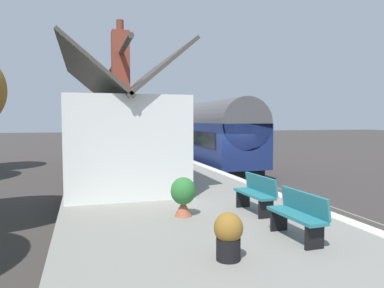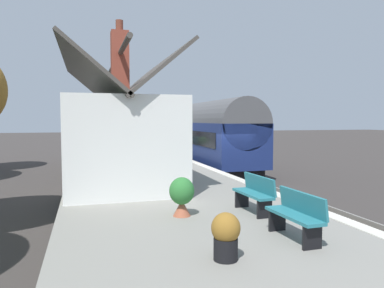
# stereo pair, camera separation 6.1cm
# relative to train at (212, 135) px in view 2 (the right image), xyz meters

# --- Properties ---
(ground_plane) EXTENTS (160.00, 160.00, 0.00)m
(ground_plane) POSITION_rel_train_xyz_m (-4.63, 0.90, -2.22)
(ground_plane) COLOR #383330
(platform) EXTENTS (32.00, 6.29, 0.97)m
(platform) POSITION_rel_train_xyz_m (-4.63, 5.04, -1.73)
(platform) COLOR gray
(platform) RESTS_ON ground
(platform_edge_coping) EXTENTS (32.00, 0.36, 0.02)m
(platform_edge_coping) POSITION_rel_train_xyz_m (-4.63, 2.08, -1.24)
(platform_edge_coping) COLOR beige
(platform_edge_coping) RESTS_ON platform
(rail_near) EXTENTS (52.00, 0.08, 0.14)m
(rail_near) POSITION_rel_train_xyz_m (-4.63, -0.72, -2.15)
(rail_near) COLOR gray
(rail_near) RESTS_ON ground
(rail_far) EXTENTS (52.00, 0.08, 0.14)m
(rail_far) POSITION_rel_train_xyz_m (-4.63, 0.72, -2.15)
(rail_far) COLOR gray
(rail_far) RESTS_ON ground
(train) EXTENTS (10.64, 2.73, 4.32)m
(train) POSITION_rel_train_xyz_m (0.00, 0.00, 0.00)
(train) COLOR black
(train) RESTS_ON ground
(station_building) EXTENTS (8.30, 3.71, 5.45)m
(station_building) POSITION_rel_train_xyz_m (-7.73, 6.37, 0.34)
(station_building) COLOR white
(station_building) RESTS_ON platform
(bench_by_lamp) EXTENTS (1.41, 0.46, 0.88)m
(bench_by_lamp) POSITION_rel_train_xyz_m (6.35, 3.59, -0.77)
(bench_by_lamp) COLOR #26727F
(bench_by_lamp) RESTS_ON platform
(bench_near_building) EXTENTS (1.42, 0.49, 0.88)m
(bench_near_building) POSITION_rel_train_xyz_m (-15.54, 3.79, -0.77)
(bench_near_building) COLOR #26727F
(bench_near_building) RESTS_ON platform
(bench_platform_end) EXTENTS (1.42, 0.50, 0.88)m
(bench_platform_end) POSITION_rel_train_xyz_m (-13.51, 3.65, -0.77)
(bench_platform_end) COLOR #26727F
(bench_platform_end) RESTS_ON platform
(planter_corner_building) EXTENTS (0.70, 0.70, 0.93)m
(planter_corner_building) POSITION_rel_train_xyz_m (4.90, 3.68, -0.71)
(planter_corner_building) COLOR gray
(planter_corner_building) RESTS_ON platform
(planter_bench_left) EXTENTS (0.51, 0.51, 0.77)m
(planter_bench_left) POSITION_rel_train_xyz_m (2.34, 5.07, -0.87)
(planter_bench_left) COLOR gray
(planter_bench_left) RESTS_ON platform
(planter_edge_far) EXTENTS (0.58, 0.58, 0.90)m
(planter_edge_far) POSITION_rel_train_xyz_m (-13.35, 5.41, -0.76)
(planter_edge_far) COLOR #9E5138
(planter_edge_far) RESTS_ON platform
(planter_bench_right) EXTENTS (0.46, 0.46, 0.76)m
(planter_bench_right) POSITION_rel_train_xyz_m (-16.13, 5.42, -0.84)
(planter_bench_right) COLOR black
(planter_bench_right) RESTS_ON platform
(lamp_post_platform) EXTENTS (0.32, 0.50, 3.59)m
(lamp_post_platform) POSITION_rel_train_xyz_m (4.92, 2.83, 1.27)
(lamp_post_platform) COLOR black
(lamp_post_platform) RESTS_ON platform
(station_sign_board) EXTENTS (0.96, 0.06, 1.57)m
(station_sign_board) POSITION_rel_train_xyz_m (2.48, 2.71, -0.06)
(station_sign_board) COLOR black
(station_sign_board) RESTS_ON platform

